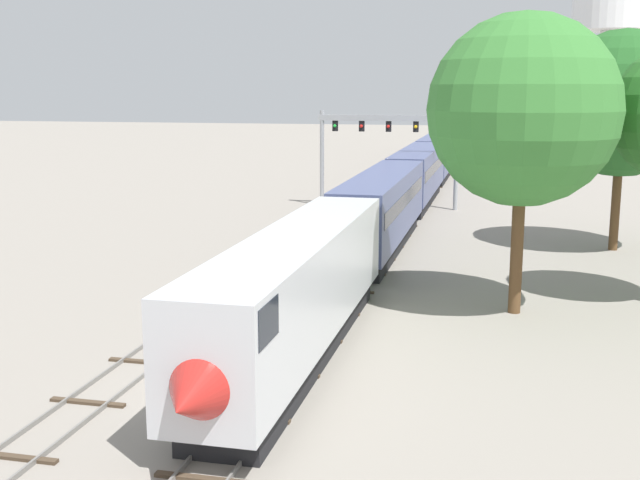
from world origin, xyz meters
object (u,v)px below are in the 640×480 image
(passenger_train, at_px, (430,163))
(trackside_tree_right, at_px, (523,111))
(signal_gantry, at_px, (388,137))
(trackside_tree_left, at_px, (623,104))
(water_tower, at_px, (610,20))

(passenger_train, relative_size, trackside_tree_right, 9.49)
(trackside_tree_right, bearing_deg, signal_gantry, 108.45)
(signal_gantry, height_order, trackside_tree_left, trackside_tree_left)
(trackside_tree_right, bearing_deg, passenger_train, 100.17)
(signal_gantry, bearing_deg, trackside_tree_right, -71.55)
(water_tower, relative_size, trackside_tree_left, 1.81)
(water_tower, distance_m, trackside_tree_left, 72.51)
(signal_gantry, relative_size, trackside_tree_right, 0.91)
(water_tower, height_order, trackside_tree_right, water_tower)
(trackside_tree_left, distance_m, trackside_tree_right, 17.30)
(passenger_train, height_order, trackside_tree_left, trackside_tree_left)
(trackside_tree_left, bearing_deg, water_tower, 84.35)
(water_tower, xyz_separation_m, trackside_tree_left, (-7.06, -71.39, -10.59))
(signal_gantry, relative_size, water_tower, 0.49)
(trackside_tree_right, bearing_deg, water_tower, 81.37)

